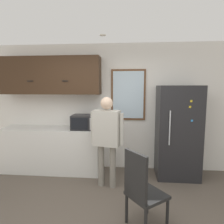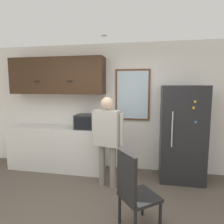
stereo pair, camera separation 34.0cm
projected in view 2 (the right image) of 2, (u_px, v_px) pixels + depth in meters
The scene contains 9 objects.
back_wall at pixel (112, 107), 4.37m from camera, with size 6.00×0.06×2.70m.
counter at pixel (57, 148), 4.39m from camera, with size 2.07×0.60×0.93m.
upper_cabinets at pixel (57, 76), 4.29m from camera, with size 2.07×0.40×0.77m.
microwave at pixel (87, 122), 4.13m from camera, with size 0.47×0.39×0.29m.
person at pixel (107, 133), 3.53m from camera, with size 0.59×0.32×1.62m.
refrigerator at pixel (182, 133), 3.81m from camera, with size 0.81×0.67×1.82m.
chair at pixel (133, 190), 2.47m from camera, with size 0.60×0.60×1.02m.
window at pixel (132, 95), 4.21m from camera, with size 0.73×0.05×1.08m.
ceiling_light at pixel (104, 35), 3.44m from camera, with size 0.11×0.11×0.01m.
Camera 2 is at (0.83, -2.18, 1.81)m, focal length 32.00 mm.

